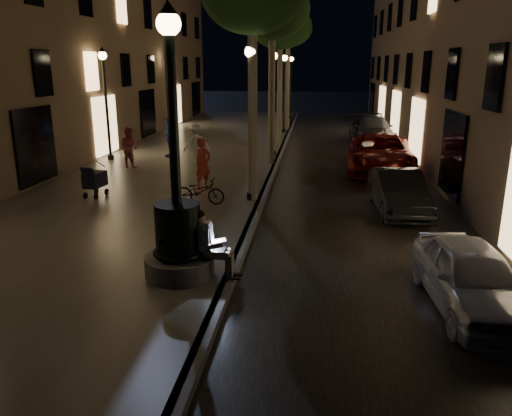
# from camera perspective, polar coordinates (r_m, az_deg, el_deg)

# --- Properties ---
(ground) EXTENTS (120.00, 120.00, 0.00)m
(ground) POSITION_cam_1_polar(r_m,az_deg,el_deg) (22.59, 2.46, 5.14)
(ground) COLOR black
(ground) RESTS_ON ground
(cobble_lane) EXTENTS (6.00, 45.00, 0.02)m
(cobble_lane) POSITION_cam_1_polar(r_m,az_deg,el_deg) (22.57, 10.10, 4.92)
(cobble_lane) COLOR black
(cobble_lane) RESTS_ON ground
(promenade) EXTENTS (8.00, 45.00, 0.20)m
(promenade) POSITION_cam_1_polar(r_m,az_deg,el_deg) (23.21, -7.48, 5.57)
(promenade) COLOR #646058
(promenade) RESTS_ON ground
(curb_strip) EXTENTS (0.25, 45.00, 0.20)m
(curb_strip) POSITION_cam_1_polar(r_m,az_deg,el_deg) (22.57, 2.46, 5.39)
(curb_strip) COLOR #59595B
(curb_strip) RESTS_ON ground
(fountain_lamppost) EXTENTS (1.40, 1.40, 5.21)m
(fountain_lamppost) POSITION_cam_1_polar(r_m,az_deg,el_deg) (9.99, -8.92, -2.19)
(fountain_lamppost) COLOR #59595B
(fountain_lamppost) RESTS_ON promenade
(seated_man_laptop) EXTENTS (1.01, 0.34, 1.38)m
(seated_man_laptop) POSITION_cam_1_polar(r_m,az_deg,el_deg) (9.94, -5.43, -3.90)
(seated_man_laptop) COLOR tan
(seated_man_laptop) RESTS_ON promenade
(tree_second) EXTENTS (3.00, 3.00, 7.40)m
(tree_second) POSITION_cam_1_polar(r_m,az_deg,el_deg) (21.29, 1.88, 21.60)
(tree_second) COLOR #6B604C
(tree_second) RESTS_ON promenade
(tree_third) EXTENTS (3.00, 3.00, 7.20)m
(tree_third) POSITION_cam_1_polar(r_m,az_deg,el_deg) (27.24, 2.81, 19.99)
(tree_third) COLOR #6B604C
(tree_third) RESTS_ON promenade
(tree_far) EXTENTS (3.00, 3.00, 7.50)m
(tree_far) POSITION_cam_1_polar(r_m,az_deg,el_deg) (33.23, 3.73, 19.80)
(tree_far) COLOR #6B604C
(tree_far) RESTS_ON promenade
(lamp_curb_a) EXTENTS (0.36, 0.36, 4.81)m
(lamp_curb_a) POSITION_cam_1_polar(r_m,az_deg,el_deg) (15.28, -0.58, 12.10)
(lamp_curb_a) COLOR black
(lamp_curb_a) RESTS_ON promenade
(lamp_curb_b) EXTENTS (0.36, 0.36, 4.81)m
(lamp_curb_b) POSITION_cam_1_polar(r_m,az_deg,el_deg) (23.22, 1.99, 13.49)
(lamp_curb_b) COLOR black
(lamp_curb_b) RESTS_ON promenade
(lamp_curb_c) EXTENTS (0.36, 0.36, 4.81)m
(lamp_curb_c) POSITION_cam_1_polar(r_m,az_deg,el_deg) (31.19, 3.26, 14.17)
(lamp_curb_c) COLOR black
(lamp_curb_c) RESTS_ON promenade
(lamp_curb_d) EXTENTS (0.36, 0.36, 4.81)m
(lamp_curb_d) POSITION_cam_1_polar(r_m,az_deg,el_deg) (39.18, 4.02, 14.56)
(lamp_curb_d) COLOR black
(lamp_curb_d) RESTS_ON promenade
(lamp_left_b) EXTENTS (0.36, 0.36, 4.81)m
(lamp_left_b) POSITION_cam_1_polar(r_m,az_deg,el_deg) (22.99, -16.85, 12.81)
(lamp_left_b) COLOR black
(lamp_left_b) RESTS_ON promenade
(lamp_left_c) EXTENTS (0.36, 0.36, 4.81)m
(lamp_left_c) POSITION_cam_1_polar(r_m,az_deg,el_deg) (32.42, -9.76, 14.04)
(lamp_left_c) COLOR black
(lamp_left_c) RESTS_ON promenade
(stroller) EXTENTS (0.57, 1.12, 1.13)m
(stroller) POSITION_cam_1_polar(r_m,az_deg,el_deg) (16.70, -17.96, 3.10)
(stroller) COLOR black
(stroller) RESTS_ON promenade
(car_front) EXTENTS (1.69, 3.69, 1.23)m
(car_front) POSITION_cam_1_polar(r_m,az_deg,el_deg) (9.90, 23.37, -7.25)
(car_front) COLOR #B7B8C0
(car_front) RESTS_ON ground
(car_second) EXTENTS (1.50, 3.86, 1.25)m
(car_second) POSITION_cam_1_polar(r_m,az_deg,el_deg) (15.53, 15.99, 1.77)
(car_second) COLOR black
(car_second) RESTS_ON ground
(car_third) EXTENTS (2.98, 5.74, 1.55)m
(car_third) POSITION_cam_1_polar(r_m,az_deg,el_deg) (21.16, 14.02, 6.05)
(car_third) COLOR maroon
(car_third) RESTS_ON ground
(car_rear) EXTENTS (2.33, 5.29, 1.51)m
(car_rear) POSITION_cam_1_polar(r_m,az_deg,el_deg) (28.93, 13.08, 8.69)
(car_rear) COLOR #2C2D31
(car_rear) RESTS_ON ground
(pedestrian_red) EXTENTS (0.72, 0.76, 1.75)m
(pedestrian_red) POSITION_cam_1_polar(r_m,az_deg,el_deg) (16.95, -6.07, 5.04)
(pedestrian_red) COLOR #B73124
(pedestrian_red) RESTS_ON promenade
(pedestrian_pink) EXTENTS (0.96, 0.85, 1.65)m
(pedestrian_pink) POSITION_cam_1_polar(r_m,az_deg,el_deg) (21.21, -14.30, 6.74)
(pedestrian_pink) COLOR #D16E7E
(pedestrian_pink) RESTS_ON promenade
(pedestrian_white) EXTENTS (1.28, 0.94, 1.78)m
(pedestrian_white) POSITION_cam_1_polar(r_m,az_deg,el_deg) (21.08, -6.78, 7.25)
(pedestrian_white) COLOR white
(pedestrian_white) RESTS_ON promenade
(pedestrian_blue) EXTENTS (0.94, 1.10, 1.77)m
(pedestrian_blue) POSITION_cam_1_polar(r_m,az_deg,el_deg) (23.20, -9.88, 7.92)
(pedestrian_blue) COLOR #294297
(pedestrian_blue) RESTS_ON promenade
(bicycle) EXTENTS (1.56, 0.64, 0.80)m
(bicycle) POSITION_cam_1_polar(r_m,az_deg,el_deg) (15.23, -6.43, 1.94)
(bicycle) COLOR black
(bicycle) RESTS_ON promenade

